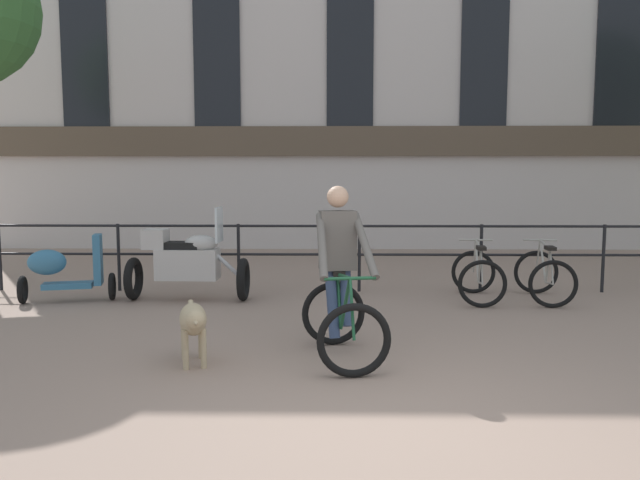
{
  "coord_description": "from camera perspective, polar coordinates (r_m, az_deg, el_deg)",
  "views": [
    {
      "loc": [
        -0.43,
        -4.37,
        1.81
      ],
      "look_at": [
        -0.57,
        2.86,
        1.05
      ],
      "focal_mm": 35.0,
      "sensor_mm": 36.0,
      "label": 1
    }
  ],
  "objects": [
    {
      "name": "cyclist_with_bike",
      "position": [
        6.2,
        1.88,
        -3.74
      ],
      "size": [
        0.86,
        1.27,
        1.7
      ],
      "rotation": [
        0.0,
        0.0,
        0.17
      ],
      "color": "black",
      "rests_on": "ground_plane"
    },
    {
      "name": "building_facade",
      "position": [
        15.68,
        2.74,
        17.58
      ],
      "size": [
        18.0,
        0.72,
        9.96
      ],
      "color": "beige",
      "rests_on": "ground_plane"
    },
    {
      "name": "dog",
      "position": [
        6.07,
        -11.5,
        -7.3
      ],
      "size": [
        0.39,
        0.9,
        0.61
      ],
      "rotation": [
        0.0,
        0.0,
        0.27
      ],
      "color": "tan",
      "rests_on": "ground_plane"
    },
    {
      "name": "parked_bicycle_mid_left",
      "position": [
        9.54,
        19.82,
        -3.11
      ],
      "size": [
        0.77,
        1.17,
        0.86
      ],
      "rotation": [
        0.0,
        0.0,
        3.04
      ],
      "color": "black",
      "rests_on": "ground_plane"
    },
    {
      "name": "canal_railing",
      "position": [
        9.64,
        3.62,
        -0.56
      ],
      "size": [
        15.05,
        0.05,
        1.05
      ],
      "color": "black",
      "rests_on": "ground_plane"
    },
    {
      "name": "parked_bicycle_near_lamp",
      "position": [
        9.27,
        14.22,
        -3.19
      ],
      "size": [
        0.78,
        1.17,
        0.86
      ],
      "rotation": [
        0.0,
        0.0,
        3.03
      ],
      "color": "black",
      "rests_on": "ground_plane"
    },
    {
      "name": "ground_plane",
      "position": [
        4.75,
        6.48,
        -16.46
      ],
      "size": [
        60.0,
        60.0,
        0.0
      ],
      "primitive_type": "plane",
      "color": "gray"
    },
    {
      "name": "parked_scooter",
      "position": [
        9.56,
        -22.36,
        -2.56
      ],
      "size": [
        1.34,
        0.69,
        0.96
      ],
      "rotation": [
        0.0,
        0.0,
        1.81
      ],
      "color": "black",
      "rests_on": "ground_plane"
    },
    {
      "name": "parked_motorcycle",
      "position": [
        9.16,
        -12.08,
        -1.96
      ],
      "size": [
        1.73,
        0.66,
        1.35
      ],
      "rotation": [
        0.0,
        0.0,
        1.55
      ],
      "color": "black",
      "rests_on": "ground_plane"
    }
  ]
}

